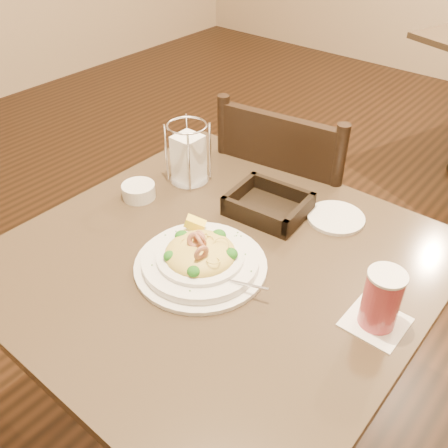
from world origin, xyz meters
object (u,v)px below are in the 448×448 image
Objects in this scene: butter_ramekin at (139,191)px; main_table at (219,327)px; pasta_bowl at (200,258)px; drink_glass at (381,300)px; bread_basket at (268,206)px; napkin_caddy at (188,157)px; side_plate at (336,218)px; dining_chair_near at (289,215)px.

main_table is at bearing -8.97° from butter_ramekin.
drink_glass reaches higher than pasta_bowl.
main_table is 10.34× the size of butter_ramekin.
drink_glass reaches higher than bread_basket.
drink_glass is 1.46× the size of butter_ramekin.
napkin_caddy is 0.42m from side_plate.
drink_glass is 0.65m from napkin_caddy.
butter_ramekin is (-0.05, -0.15, -0.05)m from napkin_caddy.
butter_ramekin reaches higher than main_table.
main_table is 0.56m from dining_chair_near.
napkin_caddy reaches higher than main_table.
dining_chair_near is at bearing 111.94° from bread_basket.
butter_ramekin is (-0.31, 0.10, -0.01)m from pasta_bowl.
bread_basket is at bearing 91.63° from pasta_bowl.
dining_chair_near reaches higher than pasta_bowl.
main_table is at bearing -173.03° from drink_glass.
butter_ramekin is at bearing 179.53° from drink_glass.
side_plate is at bearing 28.62° from butter_ramekin.
side_plate is at bearing 130.29° from dining_chair_near.
main_table is 0.46m from napkin_caddy.
butter_ramekin is (-0.30, -0.16, -0.00)m from bread_basket.
main_table is 5.24× the size of napkin_caddy.
main_table is 0.40m from side_plate.
drink_glass is (0.36, 0.04, 0.30)m from main_table.
pasta_bowl is 0.37m from napkin_caddy.
dining_chair_near reaches higher than butter_ramekin.
napkin_caddy is at bearing 72.61° from butter_ramekin.
bread_basket is 0.34m from butter_ramekin.
napkin_caddy reaches higher than bread_basket.
butter_ramekin is at bearing -107.39° from napkin_caddy.
main_table is 0.47m from drink_glass.
napkin_caddy is at bearing -166.18° from side_plate.
dining_chair_near is at bearing 70.98° from butter_ramekin.
drink_glass is 0.89× the size of side_plate.
pasta_bowl is at bearing -165.30° from drink_glass.
pasta_bowl is 0.33m from butter_ramekin.
pasta_bowl is at bearing -43.21° from napkin_caddy.
pasta_bowl is (-0.01, -0.05, 0.26)m from main_table.
pasta_bowl is at bearing -18.27° from butter_ramekin.
napkin_caddy is (-0.26, 0.25, 0.05)m from pasta_bowl.
drink_glass is at bearing -23.76° from bread_basket.
side_plate is at bearing 65.72° from main_table.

